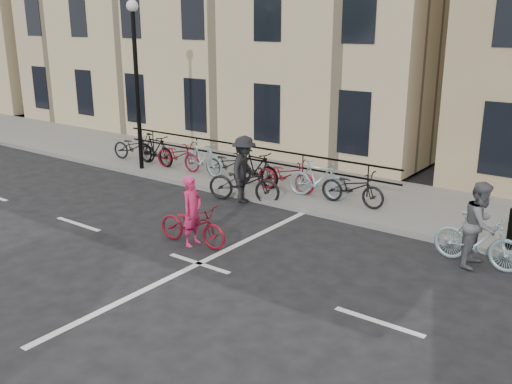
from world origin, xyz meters
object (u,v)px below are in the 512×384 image
Objects in this scene: cyclist_grey at (479,232)px; cyclist_dark at (244,176)px; lamp_post at (136,65)px; cyclist_pink at (192,221)px.

cyclist_grey is 0.84× the size of cyclist_dark.
lamp_post reaches higher than cyclist_dark.
cyclist_grey reaches higher than cyclist_pink.
cyclist_pink is 0.98× the size of cyclist_grey.
cyclist_grey is at bearing -111.69° from cyclist_dark.
lamp_post is 2.92× the size of cyclist_pink.
cyclist_grey is at bearing -5.52° from lamp_post.
lamp_post reaches higher than cyclist_grey.
lamp_post is 11.49m from cyclist_grey.
cyclist_dark is (-1.02, 3.18, 0.18)m from cyclist_pink.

